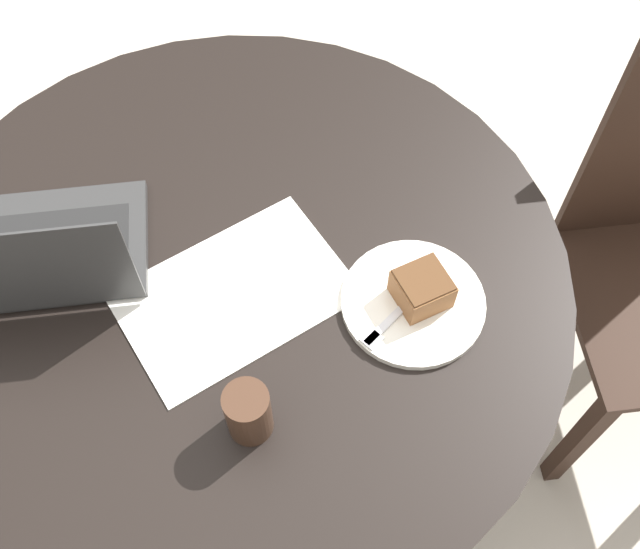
% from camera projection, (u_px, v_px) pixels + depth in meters
% --- Properties ---
extents(ground_plane, '(12.00, 12.00, 0.00)m').
position_uv_depth(ground_plane, '(261.00, 428.00, 1.84)').
color(ground_plane, '#B7AD9E').
extents(dining_table, '(1.10, 1.10, 0.74)m').
position_uv_depth(dining_table, '(239.00, 315.00, 1.33)').
color(dining_table, black).
rests_on(dining_table, ground_plane).
extents(paper_document, '(0.42, 0.37, 0.00)m').
position_uv_depth(paper_document, '(235.00, 295.00, 1.17)').
color(paper_document, white).
rests_on(paper_document, dining_table).
extents(plate, '(0.22, 0.22, 0.01)m').
position_uv_depth(plate, '(413.00, 302.00, 1.16)').
color(plate, silver).
rests_on(plate, dining_table).
extents(cake_slice, '(0.10, 0.10, 0.06)m').
position_uv_depth(cake_slice, '(422.00, 288.00, 1.13)').
color(cake_slice, brown).
rests_on(cake_slice, plate).
extents(fork, '(0.14, 0.13, 0.00)m').
position_uv_depth(fork, '(394.00, 316.00, 1.14)').
color(fork, silver).
rests_on(fork, plate).
extents(coffee_glass, '(0.06, 0.06, 0.10)m').
position_uv_depth(coffee_glass, '(248.00, 412.00, 1.02)').
color(coffee_glass, '#3D2619').
rests_on(coffee_glass, dining_table).
extents(laptop, '(0.32, 0.25, 0.21)m').
position_uv_depth(laptop, '(44.00, 253.00, 1.17)').
color(laptop, '#2D2D2D').
rests_on(laptop, dining_table).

